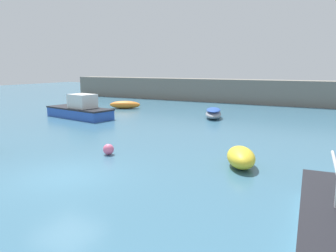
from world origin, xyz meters
The scene contains 8 objects.
ground_plane centered at (0.00, 0.00, -0.10)m, with size 120.00×120.00×0.20m, color #38667F.
harbor_breakwater centered at (0.00, 29.42, 1.37)m, with size 50.87×2.70×2.73m, color slate.
rowboat_with_red_cover centered at (-0.12, 16.60, 0.41)m, with size 2.33×3.55×0.81m.
fishing_dinghy_green centered at (5.67, 4.41, 0.43)m, with size 1.97×2.52×0.85m.
rowboat_blue_near centered at (-10.29, 18.28, 0.39)m, with size 3.29×2.39×0.78m.
sailboat_short_mast centered at (9.37, -0.34, 0.44)m, with size 2.13×5.96×4.45m.
cabin_cruiser_white centered at (-9.93, 11.47, 0.68)m, with size 6.58×3.18×1.99m.
mooring_buoy_pink centered at (-0.51, 3.31, 0.26)m, with size 0.53×0.53×0.53m, color #EA668C.
Camera 1 is at (9.30, -8.82, 4.18)m, focal length 35.00 mm.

